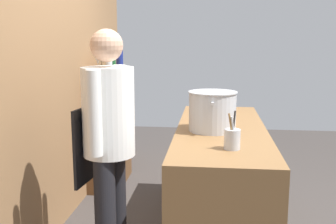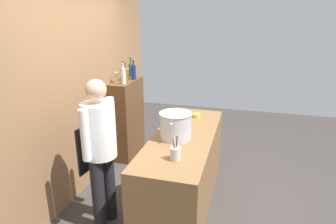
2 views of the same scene
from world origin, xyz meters
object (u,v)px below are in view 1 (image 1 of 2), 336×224
Objects in this scene: wine_bottle_green at (112,58)px; wine_glass_wide at (108,59)px; spice_tin_cream at (107,65)px; chef at (108,136)px; stockpot_large at (212,111)px; wine_bottle_clear at (109,60)px; wine_bottle_cobalt at (120,59)px; butter_jar at (224,110)px; utensil_crock at (232,139)px; wine_glass_short at (98,61)px; wine_bottle_amber at (109,61)px.

wine_glass_wide is (-0.10, 0.02, -0.01)m from wine_bottle_green.
wine_bottle_green is at bearing -3.73° from spice_tin_cream.
chef reaches higher than wine_bottle_green.
wine_bottle_green is (1.48, 1.14, 0.32)m from stockpot_large.
wine_bottle_clear is 1.10× the size of wine_bottle_cobalt.
chef is 16.52× the size of spice_tin_cream.
wine_bottle_green is (2.01, 0.47, 0.41)m from chef.
butter_jar is 0.30× the size of wine_bottle_clear.
chef reaches higher than butter_jar.
wine_bottle_green reaches higher than butter_jar.
wine_bottle_cobalt is at bearing 32.39° from utensil_crock.
wine_bottle_clear is at bearing -164.34° from wine_glass_wide.
stockpot_large reaches higher than utensil_crock.
wine_bottle_cobalt is at bearing -28.57° from wine_glass_short.
chef reaches higher than wine_glass_short.
wine_glass_short is (-0.49, 0.03, -0.01)m from wine_bottle_green.
butter_jar is at bearing -8.16° from stockpot_large.
wine_bottle_cobalt is at bearing -84.07° from spice_tin_cream.
wine_bottle_amber is 1.82× the size of wine_glass_wide.
wine_bottle_clear is at bearing 47.36° from stockpot_large.
wine_glass_wide reaches higher than utensil_crock.
wine_bottle_green is 0.23m from wine_bottle_cobalt.
wine_bottle_cobalt is 3.00× the size of spice_tin_cream.
butter_jar is 0.61× the size of wine_glass_short.
wine_glass_short is at bearing 49.79° from stockpot_large.
spice_tin_cream is (0.50, 1.27, 0.38)m from butter_jar.
spice_tin_cream is at bearing 68.39° from butter_jar.
wine_bottle_amber is 1.72× the size of wine_glass_short.
wine_glass_short is 0.29m from spice_tin_cream.
wine_glass_short reaches higher than spice_tin_cream.
chef is 6.02× the size of wine_bottle_amber.
stockpot_large is 1.36× the size of wine_bottle_green.
chef reaches higher than stockpot_large.
chef is at bearing -169.49° from wine_bottle_cobalt.
wine_bottle_cobalt is (0.32, -0.04, -0.01)m from wine_bottle_clear.
utensil_crock is 2.33m from wine_glass_wide.
wine_bottle_cobalt is at bearing -6.78° from wine_bottle_clear.
wine_glass_wide is 0.12m from spice_tin_cream.
wine_bottle_green reaches higher than wine_bottle_cobalt.
spice_tin_cream is at bearing 35.73° from utensil_crock.
butter_jar is 1.51m from wine_bottle_green.
wine_bottle_cobalt is 0.33m from wine_glass_short.
wine_bottle_clear is (1.48, 1.18, 0.42)m from utensil_crock.
wine_glass_wide is (0.41, 0.11, -0.02)m from wine_bottle_clear.
wine_bottle_clear is (0.97, 1.05, 0.33)m from stockpot_large.
wine_bottle_cobalt is (1.29, 1.01, 0.33)m from stockpot_large.
chef reaches higher than wine_bottle_clear.
wine_bottle_amber is 0.18m from wine_glass_short.
chef reaches higher than wine_bottle_amber.
utensil_crock is 2.03m from wine_glass_short.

